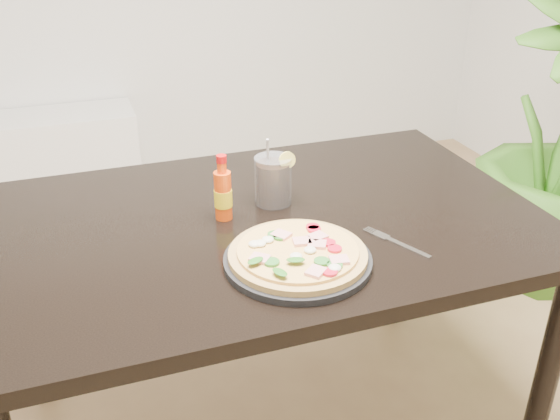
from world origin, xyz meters
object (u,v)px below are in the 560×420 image
object	(u,v)px
pizza	(298,253)
dining_table	(265,246)
fork	(394,242)
hot_sauce_bottle	(223,194)
plate	(298,260)
cola_cup	(273,181)

from	to	relation	value
pizza	dining_table	bearing A→B (deg)	90.69
pizza	fork	distance (m)	0.25
pizza	hot_sauce_bottle	size ratio (longest dim) A/B	1.80
plate	pizza	world-z (taller)	pizza
plate	fork	xyz separation A→B (m)	(0.25, 0.01, -0.01)
hot_sauce_bottle	fork	size ratio (longest dim) A/B	0.96
pizza	cola_cup	distance (m)	0.31
plate	cola_cup	distance (m)	0.32
pizza	cola_cup	bearing A→B (deg)	81.49
cola_cup	fork	world-z (taller)	cola_cup
pizza	cola_cup	size ratio (longest dim) A/B	1.65
dining_table	fork	distance (m)	0.35
dining_table	cola_cup	size ratio (longest dim) A/B	7.47
dining_table	pizza	world-z (taller)	pizza
dining_table	cola_cup	distance (m)	0.17
dining_table	plate	xyz separation A→B (m)	(0.00, -0.23, 0.09)
pizza	fork	xyz separation A→B (m)	(0.25, 0.01, -0.02)
dining_table	plate	world-z (taller)	plate
dining_table	pizza	distance (m)	0.26
plate	cola_cup	size ratio (longest dim) A/B	1.76
pizza	fork	bearing A→B (deg)	2.60
pizza	cola_cup	world-z (taller)	cola_cup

